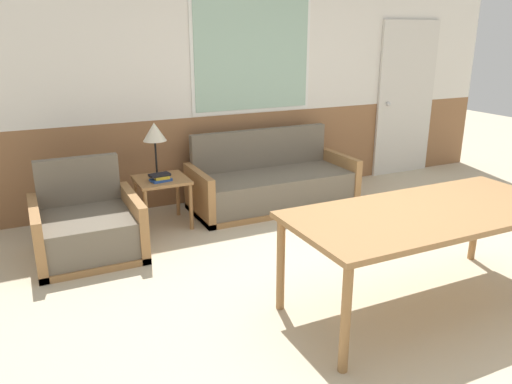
# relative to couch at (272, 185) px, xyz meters

# --- Properties ---
(ground_plane) EXTENTS (16.00, 16.00, 0.00)m
(ground_plane) POSITION_rel_couch_xyz_m (-0.05, -2.07, -0.25)
(ground_plane) COLOR beige
(wall_back) EXTENTS (7.20, 0.09, 2.70)m
(wall_back) POSITION_rel_couch_xyz_m (-0.04, 0.56, 1.12)
(wall_back) COLOR #8E603D
(wall_back) RESTS_ON ground_plane
(couch) EXTENTS (1.87, 0.79, 0.84)m
(couch) POSITION_rel_couch_xyz_m (0.00, 0.00, 0.00)
(couch) COLOR #9E7042
(couch) RESTS_ON ground_plane
(armchair) EXTENTS (0.91, 0.87, 0.82)m
(armchair) POSITION_rel_couch_xyz_m (-2.11, -0.46, -0.01)
(armchair) COLOR #9E7042
(armchair) RESTS_ON ground_plane
(side_table) EXTENTS (0.52, 0.52, 0.51)m
(side_table) POSITION_rel_couch_xyz_m (-1.30, -0.06, 0.17)
(side_table) COLOR #9E7042
(side_table) RESTS_ON ground_plane
(table_lamp) EXTENTS (0.24, 0.24, 0.56)m
(table_lamp) POSITION_rel_couch_xyz_m (-1.32, 0.03, 0.70)
(table_lamp) COLOR black
(table_lamp) RESTS_ON side_table
(book_stack) EXTENTS (0.22, 0.17, 0.08)m
(book_stack) POSITION_rel_couch_xyz_m (-1.33, -0.14, 0.30)
(book_stack) COLOR #234799
(book_stack) RESTS_ON side_table
(dining_table) EXTENTS (2.05, 0.91, 0.74)m
(dining_table) POSITION_rel_couch_xyz_m (-0.02, -2.42, 0.43)
(dining_table) COLOR #9E7042
(dining_table) RESTS_ON ground_plane
(entry_door) EXTENTS (0.94, 0.09, 2.08)m
(entry_door) POSITION_rel_couch_xyz_m (2.32, 0.51, 0.79)
(entry_door) COLOR silver
(entry_door) RESTS_ON ground_plane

